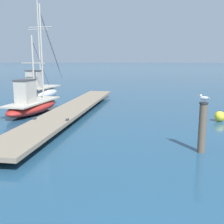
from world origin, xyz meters
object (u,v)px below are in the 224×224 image
object	(u,v)px
fishing_boat_1	(32,104)
perched_seagull	(204,98)
fishing_boat_2	(39,91)
mooring_piling	(202,127)
mooring_buoy	(220,116)

from	to	relation	value
fishing_boat_1	perched_seagull	bearing A→B (deg)	-36.45
perched_seagull	fishing_boat_2	bearing A→B (deg)	130.86
mooring_piling	mooring_buoy	xyz separation A→B (m)	(2.07, 5.13, -0.66)
mooring_buoy	mooring_piling	bearing A→B (deg)	-111.98
fishing_boat_1	mooring_buoy	size ratio (longest dim) A/B	11.33
fishing_boat_1	perched_seagull	world-z (taller)	fishing_boat_1
fishing_boat_1	mooring_piling	world-z (taller)	fishing_boat_1
fishing_boat_1	mooring_buoy	distance (m)	10.68
mooring_buoy	perched_seagull	bearing A→B (deg)	-111.92
fishing_boat_2	mooring_buoy	size ratio (longest dim) A/B	12.09
fishing_boat_2	mooring_piling	size ratio (longest dim) A/B	4.19
mooring_piling	fishing_boat_1	bearing A→B (deg)	143.55
fishing_boat_2	perched_seagull	xyz separation A→B (m)	(9.92, -11.47, 1.23)
perched_seagull	mooring_buoy	distance (m)	5.77
mooring_piling	fishing_boat_2	bearing A→B (deg)	130.85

